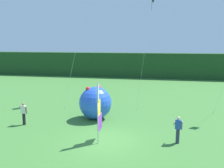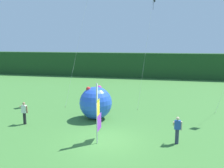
{
  "view_description": "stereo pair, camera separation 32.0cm",
  "coord_description": "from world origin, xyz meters",
  "px_view_note": "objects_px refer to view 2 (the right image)",
  "views": [
    {
      "loc": [
        3.15,
        -14.15,
        6.06
      ],
      "look_at": [
        -0.1,
        2.85,
        3.07
      ],
      "focal_mm": 39.18,
      "sensor_mm": 36.0,
      "label": 1
    },
    {
      "loc": [
        3.46,
        -14.09,
        6.06
      ],
      "look_at": [
        -0.1,
        2.85,
        3.07
      ],
      "focal_mm": 39.18,
      "sensor_mm": 36.0,
      "label": 2
    }
  ],
  "objects_px": {
    "person_near_banner": "(177,129)",
    "inflatable_balloon": "(96,103)",
    "kite_black_diamond_0": "(153,1)",
    "banner_flag": "(98,114)",
    "person_mid_field": "(24,113)"
  },
  "relations": [
    {
      "from": "inflatable_balloon",
      "to": "kite_black_diamond_0",
      "type": "relative_size",
      "value": 0.24
    },
    {
      "from": "person_near_banner",
      "to": "inflatable_balloon",
      "type": "xyz_separation_m",
      "value": [
        -6.09,
        3.71,
        0.4
      ]
    },
    {
      "from": "person_near_banner",
      "to": "banner_flag",
      "type": "bearing_deg",
      "value": -172.22
    },
    {
      "from": "person_mid_field",
      "to": "kite_black_diamond_0",
      "type": "height_order",
      "value": "kite_black_diamond_0"
    },
    {
      "from": "banner_flag",
      "to": "person_mid_field",
      "type": "distance_m",
      "value": 6.56
    },
    {
      "from": "person_mid_field",
      "to": "inflatable_balloon",
      "type": "bearing_deg",
      "value": 26.41
    },
    {
      "from": "inflatable_balloon",
      "to": "kite_black_diamond_0",
      "type": "height_order",
      "value": "kite_black_diamond_0"
    },
    {
      "from": "person_near_banner",
      "to": "person_mid_field",
      "type": "xyz_separation_m",
      "value": [
        -10.91,
        1.32,
        0.0
      ]
    },
    {
      "from": "inflatable_balloon",
      "to": "kite_black_diamond_0",
      "type": "xyz_separation_m",
      "value": [
        3.97,
        5.86,
        8.47
      ]
    },
    {
      "from": "person_near_banner",
      "to": "inflatable_balloon",
      "type": "distance_m",
      "value": 7.14
    },
    {
      "from": "banner_flag",
      "to": "person_near_banner",
      "type": "relative_size",
      "value": 2.21
    },
    {
      "from": "banner_flag",
      "to": "person_mid_field",
      "type": "height_order",
      "value": "banner_flag"
    },
    {
      "from": "person_mid_field",
      "to": "kite_black_diamond_0",
      "type": "bearing_deg",
      "value": 43.22
    },
    {
      "from": "person_near_banner",
      "to": "person_mid_field",
      "type": "height_order",
      "value": "person_mid_field"
    },
    {
      "from": "banner_flag",
      "to": "inflatable_balloon",
      "type": "distance_m",
      "value": 4.59
    }
  ]
}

